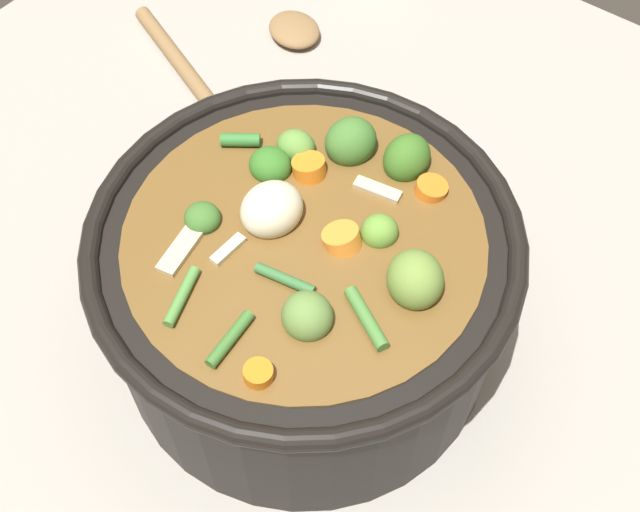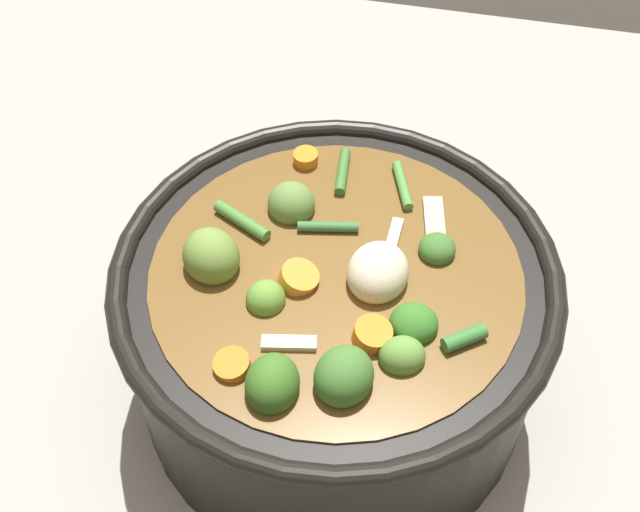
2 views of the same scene
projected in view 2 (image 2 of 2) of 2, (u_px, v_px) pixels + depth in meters
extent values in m
plane|color=#9E998E|center=(333.00, 382.00, 0.71)|extent=(1.10, 1.10, 0.00)
cylinder|color=black|center=(335.00, 333.00, 0.66)|extent=(0.31, 0.31, 0.14)
torus|color=black|center=(336.00, 275.00, 0.61)|extent=(0.32, 0.32, 0.02)
cylinder|color=brown|center=(335.00, 329.00, 0.66)|extent=(0.26, 0.26, 0.13)
ellipsoid|color=#42762F|center=(344.00, 376.00, 0.54)|extent=(0.05, 0.05, 0.04)
ellipsoid|color=#3D6F24|center=(272.00, 384.00, 0.54)|extent=(0.04, 0.03, 0.04)
ellipsoid|color=olive|center=(211.00, 256.00, 0.60)|extent=(0.06, 0.06, 0.04)
ellipsoid|color=#367326|center=(413.00, 324.00, 0.57)|extent=(0.04, 0.04, 0.03)
ellipsoid|color=#60913D|center=(402.00, 356.00, 0.55)|extent=(0.03, 0.04, 0.03)
ellipsoid|color=#3F712E|center=(437.00, 249.00, 0.61)|extent=(0.04, 0.04, 0.02)
ellipsoid|color=#649738|center=(266.00, 299.00, 0.59)|extent=(0.04, 0.04, 0.03)
ellipsoid|color=olive|center=(291.00, 204.00, 0.64)|extent=(0.04, 0.04, 0.03)
cylinder|color=orange|center=(371.00, 337.00, 0.57)|extent=(0.03, 0.03, 0.02)
cylinder|color=orange|center=(298.00, 279.00, 0.60)|extent=(0.03, 0.03, 0.02)
cylinder|color=orange|center=(233.00, 366.00, 0.55)|extent=(0.04, 0.03, 0.01)
cylinder|color=orange|center=(306.00, 160.00, 0.67)|extent=(0.02, 0.02, 0.02)
ellipsoid|color=beige|center=(377.00, 275.00, 0.59)|extent=(0.05, 0.05, 0.04)
cylinder|color=#397039|center=(328.00, 227.00, 0.63)|extent=(0.02, 0.05, 0.01)
cylinder|color=#3E7530|center=(343.00, 172.00, 0.66)|extent=(0.05, 0.01, 0.01)
cylinder|color=#367833|center=(464.00, 338.00, 0.56)|extent=(0.03, 0.03, 0.01)
cylinder|color=#498038|center=(242.00, 221.00, 0.63)|extent=(0.03, 0.05, 0.01)
cylinder|color=#518F40|center=(402.00, 185.00, 0.65)|extent=(0.05, 0.02, 0.01)
cube|color=beige|center=(289.00, 343.00, 0.56)|extent=(0.02, 0.04, 0.01)
cube|color=beige|center=(394.00, 234.00, 0.62)|extent=(0.03, 0.01, 0.01)
cube|color=beige|center=(434.00, 219.00, 0.63)|extent=(0.04, 0.02, 0.01)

